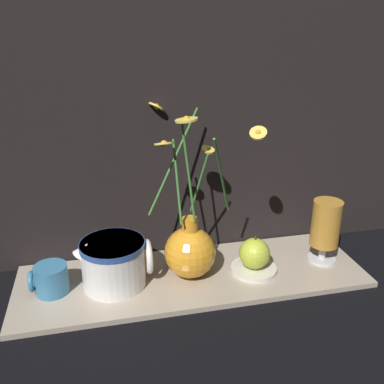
{
  "coord_description": "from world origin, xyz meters",
  "views": [
    {
      "loc": [
        -0.19,
        -0.81,
        0.55
      ],
      "look_at": [
        -0.0,
        0.0,
        0.21
      ],
      "focal_mm": 40.0,
      "sensor_mm": 36.0,
      "label": 1
    }
  ],
  "objects_px": {
    "orange_fruit": "(254,253)",
    "ceramic_pitcher": "(114,260)",
    "tea_glass": "(326,226)",
    "vase_with_flowers": "(190,248)",
    "yellow_mug": "(50,280)"
  },
  "relations": [
    {
      "from": "yellow_mug",
      "to": "tea_glass",
      "type": "bearing_deg",
      "value": -0.51
    },
    {
      "from": "yellow_mug",
      "to": "ceramic_pitcher",
      "type": "relative_size",
      "value": 0.49
    },
    {
      "from": "vase_with_flowers",
      "to": "yellow_mug",
      "type": "bearing_deg",
      "value": -179.77
    },
    {
      "from": "yellow_mug",
      "to": "tea_glass",
      "type": "relative_size",
      "value": 0.52
    },
    {
      "from": "vase_with_flowers",
      "to": "orange_fruit",
      "type": "bearing_deg",
      "value": -6.55
    },
    {
      "from": "vase_with_flowers",
      "to": "ceramic_pitcher",
      "type": "xyz_separation_m",
      "value": [
        -0.17,
        0.0,
        -0.01
      ]
    },
    {
      "from": "yellow_mug",
      "to": "vase_with_flowers",
      "type": "bearing_deg",
      "value": 0.23
    },
    {
      "from": "vase_with_flowers",
      "to": "yellow_mug",
      "type": "xyz_separation_m",
      "value": [
        -0.3,
        -0.0,
        -0.04
      ]
    },
    {
      "from": "orange_fruit",
      "to": "ceramic_pitcher",
      "type": "bearing_deg",
      "value": 176.37
    },
    {
      "from": "ceramic_pitcher",
      "to": "orange_fruit",
      "type": "distance_m",
      "value": 0.31
    },
    {
      "from": "tea_glass",
      "to": "orange_fruit",
      "type": "relative_size",
      "value": 1.94
    },
    {
      "from": "yellow_mug",
      "to": "orange_fruit",
      "type": "xyz_separation_m",
      "value": [
        0.45,
        -0.02,
        0.01
      ]
    },
    {
      "from": "tea_glass",
      "to": "orange_fruit",
      "type": "bearing_deg",
      "value": -176.79
    },
    {
      "from": "tea_glass",
      "to": "orange_fruit",
      "type": "xyz_separation_m",
      "value": [
        -0.18,
        -0.01,
        -0.05
      ]
    },
    {
      "from": "vase_with_flowers",
      "to": "ceramic_pitcher",
      "type": "bearing_deg",
      "value": 178.95
    }
  ]
}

